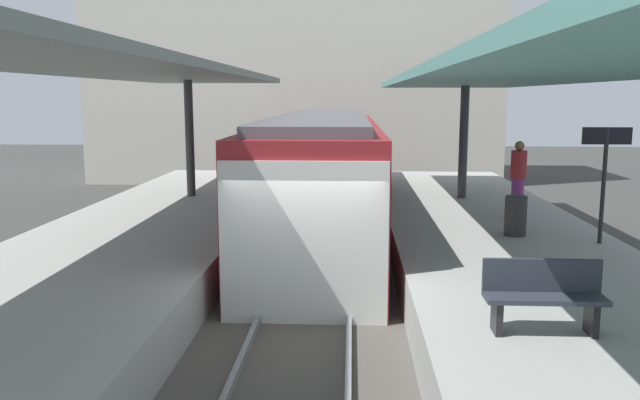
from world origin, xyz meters
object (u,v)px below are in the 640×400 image
Objects in this scene: commuter_train at (323,176)px; platform_sign at (605,159)px; litter_bin at (515,216)px; passenger_near_bench at (518,178)px; platform_bench at (543,294)px.

commuter_train reaches higher than platform_sign.
passenger_near_bench is at bearing 75.10° from litter_bin.
commuter_train reaches higher than passenger_near_bench.
passenger_near_bench is at bearing 108.22° from platform_sign.
commuter_train is at bearing 142.05° from platform_sign.
platform_sign reaches higher than litter_bin.
commuter_train is 4.87m from passenger_near_bench.
commuter_train is 5.46m from litter_bin.
platform_bench is 0.79× the size of passenger_near_bench.
litter_bin is 2.22m from passenger_near_bench.
platform_sign is at bearing -37.95° from commuter_train.
platform_sign is 2.00m from litter_bin.
platform_bench is at bearing -101.91° from passenger_near_bench.
platform_sign is (2.47, 4.78, 1.16)m from platform_bench.
passenger_near_bench reaches higher than litter_bin.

